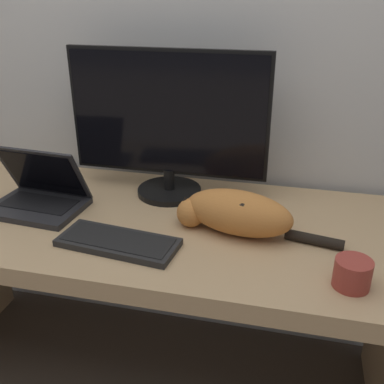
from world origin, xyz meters
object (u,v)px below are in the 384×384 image
(cat, at_px, (236,212))
(monitor, at_px, (168,124))
(external_keyboard, at_px, (118,242))
(coffee_mug, at_px, (352,273))
(laptop, at_px, (39,196))

(cat, bearing_deg, monitor, 151.31)
(external_keyboard, bearing_deg, cat, 32.44)
(cat, bearing_deg, external_keyboard, -143.21)
(cat, xyz_separation_m, coffee_mug, (0.33, -0.21, -0.03))
(cat, bearing_deg, laptop, -170.09)
(monitor, height_order, cat, monitor)
(monitor, xyz_separation_m, coffee_mug, (0.60, -0.43, -0.23))
(monitor, bearing_deg, external_keyboard, -97.07)
(monitor, relative_size, external_keyboard, 1.89)
(external_keyboard, distance_m, cat, 0.36)
(external_keyboard, distance_m, coffee_mug, 0.65)
(laptop, height_order, external_keyboard, laptop)
(monitor, bearing_deg, cat, -39.58)
(coffee_mug, bearing_deg, monitor, 144.33)
(monitor, distance_m, coffee_mug, 0.78)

